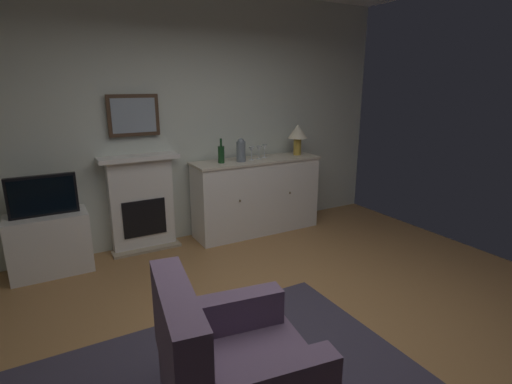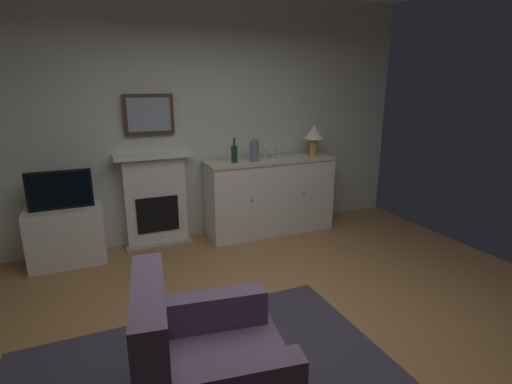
# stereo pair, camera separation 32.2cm
# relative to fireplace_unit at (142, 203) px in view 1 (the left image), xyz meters

# --- Properties ---
(ground_plane) EXTENTS (5.60, 4.85, 0.10)m
(ground_plane) POSITION_rel_fireplace_unit_xyz_m (0.57, -2.27, -0.60)
(ground_plane) COLOR #9E7042
(ground_plane) RESTS_ON ground
(wall_rear) EXTENTS (5.60, 0.06, 2.91)m
(wall_rear) POSITION_rel_fireplace_unit_xyz_m (0.57, 0.13, 0.91)
(wall_rear) COLOR silver
(wall_rear) RESTS_ON ground_plane
(fireplace_unit) EXTENTS (0.87, 0.30, 1.10)m
(fireplace_unit) POSITION_rel_fireplace_unit_xyz_m (0.00, 0.00, 0.00)
(fireplace_unit) COLOR white
(fireplace_unit) RESTS_ON ground_plane
(framed_picture) EXTENTS (0.55, 0.04, 0.45)m
(framed_picture) POSITION_rel_fireplace_unit_xyz_m (0.00, 0.05, 0.98)
(framed_picture) COLOR #473323
(sideboard_cabinet) EXTENTS (1.65, 0.49, 0.95)m
(sideboard_cabinet) POSITION_rel_fireplace_unit_xyz_m (1.41, -0.18, -0.07)
(sideboard_cabinet) COLOR white
(sideboard_cabinet) RESTS_ON ground_plane
(table_lamp) EXTENTS (0.26, 0.26, 0.40)m
(table_lamp) POSITION_rel_fireplace_unit_xyz_m (2.03, -0.18, 0.69)
(table_lamp) COLOR #B79338
(table_lamp) RESTS_ON sideboard_cabinet
(wine_bottle) EXTENTS (0.08, 0.08, 0.29)m
(wine_bottle) POSITION_rel_fireplace_unit_xyz_m (0.92, -0.19, 0.51)
(wine_bottle) COLOR #193F1E
(wine_bottle) RESTS_ON sideboard_cabinet
(wine_glass_left) EXTENTS (0.07, 0.07, 0.16)m
(wine_glass_left) POSITION_rel_fireplace_unit_xyz_m (1.33, -0.20, 0.53)
(wine_glass_left) COLOR silver
(wine_glass_left) RESTS_ON sideboard_cabinet
(wine_glass_center) EXTENTS (0.07, 0.07, 0.16)m
(wine_glass_center) POSITION_rel_fireplace_unit_xyz_m (1.44, -0.19, 0.53)
(wine_glass_center) COLOR silver
(wine_glass_center) RESTS_ON sideboard_cabinet
(wine_glass_right) EXTENTS (0.07, 0.07, 0.16)m
(wine_glass_right) POSITION_rel_fireplace_unit_xyz_m (1.55, -0.14, 0.53)
(wine_glass_right) COLOR silver
(wine_glass_right) RESTS_ON sideboard_cabinet
(vase_decorative) EXTENTS (0.11, 0.11, 0.28)m
(vase_decorative) POSITION_rel_fireplace_unit_xyz_m (1.17, -0.23, 0.55)
(vase_decorative) COLOR slate
(vase_decorative) RESTS_ON sideboard_cabinet
(tv_cabinet) EXTENTS (0.75, 0.42, 0.62)m
(tv_cabinet) POSITION_rel_fireplace_unit_xyz_m (-0.97, -0.16, -0.24)
(tv_cabinet) COLOR white
(tv_cabinet) RESTS_ON ground_plane
(tv_set) EXTENTS (0.62, 0.07, 0.40)m
(tv_set) POSITION_rel_fireplace_unit_xyz_m (-0.98, -0.19, 0.27)
(tv_set) COLOR black
(tv_set) RESTS_ON tv_cabinet
(armchair) EXTENTS (0.91, 0.88, 0.92)m
(armchair) POSITION_rel_fireplace_unit_xyz_m (-0.22, -2.78, -0.17)
(armchair) COLOR #604C66
(armchair) RESTS_ON ground_plane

